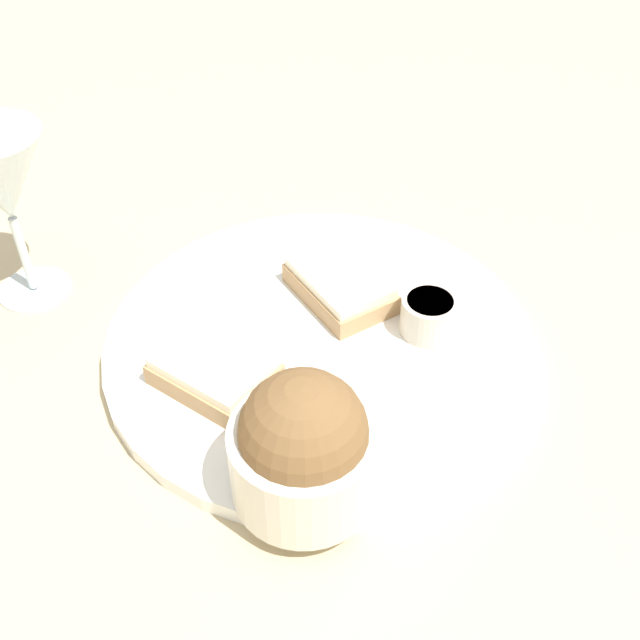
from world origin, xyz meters
TOP-DOWN VIEW (x-y plane):
  - ground_plane at (0.00, 0.00)m, footprint 4.00×4.00m
  - dinner_plate at (0.00, 0.00)m, footprint 0.35×0.35m
  - salad_bowl at (-0.06, 0.14)m, footprint 0.10×0.10m
  - sauce_ramekin at (-0.07, -0.05)m, footprint 0.05×0.05m
  - cheese_toast_near at (0.01, -0.05)m, footprint 0.11×0.10m
  - cheese_toast_far at (0.05, 0.08)m, footprint 0.10×0.08m
  - wine_glass at (0.26, 0.05)m, footprint 0.08×0.08m

SIDE VIEW (x-z plane):
  - ground_plane at x=0.00m, z-range 0.00..0.00m
  - dinner_plate at x=0.00m, z-range 0.00..0.01m
  - cheese_toast_near at x=0.01m, z-range 0.01..0.04m
  - cheese_toast_far at x=0.05m, z-range 0.01..0.04m
  - sauce_ramekin at x=-0.07m, z-range 0.02..0.05m
  - salad_bowl at x=-0.06m, z-range 0.01..0.11m
  - wine_glass at x=0.26m, z-range 0.04..0.19m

